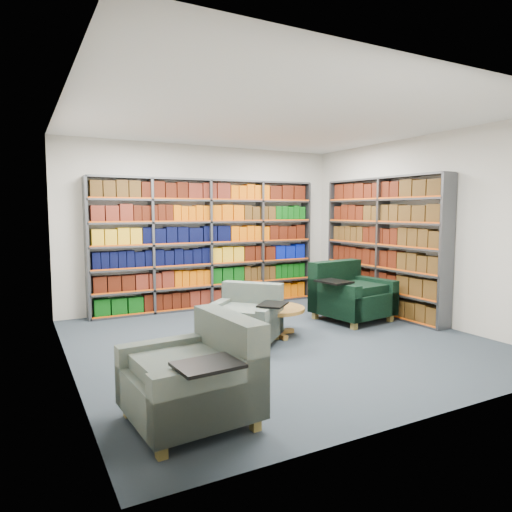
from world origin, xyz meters
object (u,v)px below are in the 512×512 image
chair_green_right (348,296)px  chair_teal_front (200,380)px  chair_teal_left (247,319)px  coffee_table (274,313)px

chair_green_right → chair_teal_front: size_ratio=1.09×
chair_teal_front → chair_teal_left: bearing=53.6°
chair_green_right → coffee_table: bearing=-169.2°
chair_teal_left → chair_teal_front: 2.23m
chair_green_right → coffee_table: size_ratio=1.49×
chair_teal_front → chair_green_right: bearing=33.7°
chair_teal_front → coffee_table: chair_teal_front is taller
chair_teal_left → coffee_table: size_ratio=1.40×
chair_teal_front → coffee_table: 2.61m
coffee_table → chair_green_right: bearing=10.8°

